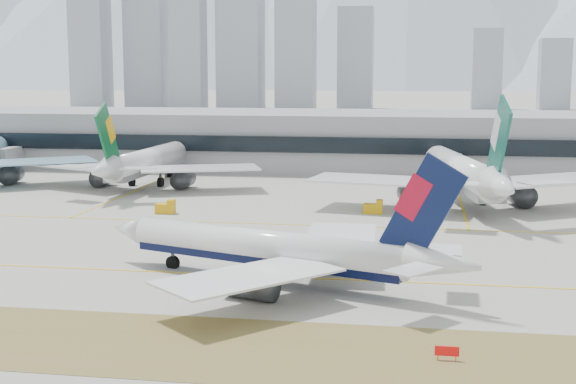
% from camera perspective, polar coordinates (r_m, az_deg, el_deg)
% --- Properties ---
extents(ground, '(3000.00, 3000.00, 0.00)m').
position_cam_1_polar(ground, '(108.27, -1.83, -5.33)').
color(ground, gray).
rests_on(ground, ground).
extents(taxiing_airliner, '(50.12, 42.46, 17.46)m').
position_cam_1_polar(taxiing_airliner, '(98.83, -0.72, -4.17)').
color(taxiing_airliner, white).
rests_on(taxiing_airliner, ground).
extents(widebody_eva, '(56.68, 55.35, 20.20)m').
position_cam_1_polar(widebody_eva, '(184.48, -10.19, 2.02)').
color(widebody_eva, white).
rests_on(widebody_eva, ground).
extents(widebody_cathay, '(62.20, 61.69, 22.57)m').
position_cam_1_polar(widebody_cathay, '(159.67, 12.47, 1.18)').
color(widebody_cathay, white).
rests_on(widebody_cathay, ground).
extents(terminal, '(280.00, 43.10, 15.00)m').
position_cam_1_polar(terminal, '(219.66, 3.97, 3.73)').
color(terminal, gray).
rests_on(terminal, ground).
extents(hold_sign_right, '(2.20, 0.15, 1.35)m').
position_cam_1_polar(hold_sign_right, '(75.46, 11.23, -11.05)').
color(hold_sign_right, red).
rests_on(hold_sign_right, ground).
extents(gse_b, '(3.55, 2.00, 2.60)m').
position_cam_1_polar(gse_b, '(149.70, -8.66, -1.12)').
color(gse_b, '#D89E0B').
rests_on(gse_b, ground).
extents(gse_c, '(3.55, 2.00, 2.60)m').
position_cam_1_polar(gse_c, '(148.76, 6.13, -1.13)').
color(gse_c, '#D89E0B').
rests_on(gse_c, ground).
extents(city_skyline, '(342.00, 49.80, 140.00)m').
position_cam_1_polar(city_skyline, '(571.36, -3.60, 10.95)').
color(city_skyline, '#949AA9').
rests_on(city_skyline, ground).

